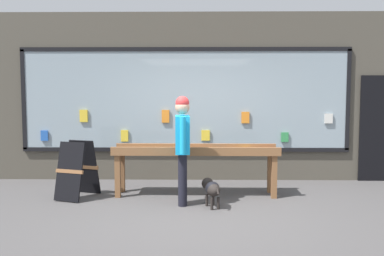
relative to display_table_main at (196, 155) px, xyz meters
name	(u,v)px	position (x,y,z in m)	size (l,w,h in m)	color
ground_plane	(195,212)	(0.00, -1.04, -0.69)	(40.00, 40.00, 0.00)	#474444
shopfront_facade	(198,98)	(0.02, 1.35, 0.97)	(8.64, 0.29, 3.35)	#4C473D
display_table_main	(196,155)	(0.00, 0.00, 0.00)	(2.83, 0.58, 0.86)	brown
person_browsing	(182,141)	(-0.21, -0.65, 0.31)	(0.24, 0.67, 1.71)	black
small_dog	(212,188)	(0.25, -0.78, -0.40)	(0.32, 0.58, 0.42)	black
sandwich_board_sign	(78,169)	(-1.99, -0.21, -0.21)	(0.66, 0.81, 0.95)	black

